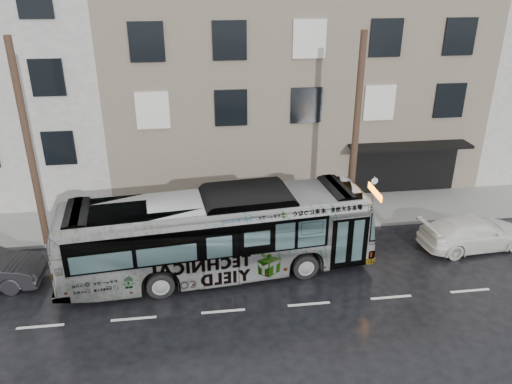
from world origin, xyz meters
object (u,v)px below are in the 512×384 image
utility_pole_rear (29,148)px  sign_post (372,200)px  utility_pole_front (356,135)px  bus (218,234)px  white_sedan (474,232)px

utility_pole_rear → sign_post: size_ratio=3.75×
utility_pole_rear → sign_post: bearing=0.0°
utility_pole_front → bus: size_ratio=0.72×
utility_pole_rear → sign_post: (15.10, 0.00, -3.30)m
sign_post → bus: size_ratio=0.19×
utility_pole_front → white_sedan: bearing=-27.8°
white_sedan → utility_pole_front: bearing=56.8°
bus → white_sedan: size_ratio=2.54×
utility_pole_front → sign_post: 3.48m
bus → white_sedan: 11.46m
bus → sign_post: bearing=-73.3°
sign_post → utility_pole_front: bearing=180.0°
sign_post → white_sedan: sign_post is taller
utility_pole_rear → white_sedan: 19.50m
utility_pole_front → utility_pole_rear: bearing=180.0°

